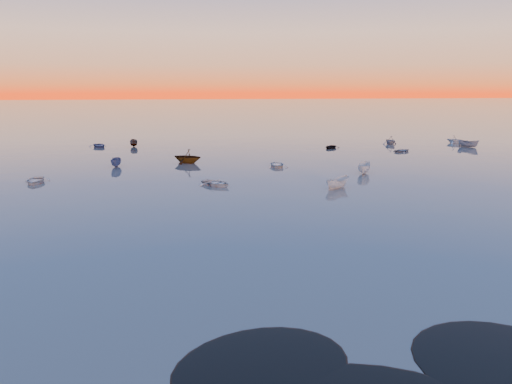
{
  "coord_description": "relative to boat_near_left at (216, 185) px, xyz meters",
  "views": [
    {
      "loc": [
        -8.45,
        -16.69,
        11.13
      ],
      "look_at": [
        -1.83,
        28.0,
        1.44
      ],
      "focal_mm": 35.0,
      "sensor_mm": 36.0,
      "label": 1
    }
  ],
  "objects": [
    {
      "name": "ground",
      "position": [
        4.79,
        61.16,
        0.0
      ],
      "size": [
        600.0,
        600.0,
        0.0
      ],
      "primitive_type": "plane",
      "color": "#625B52",
      "rests_on": "ground"
    },
    {
      "name": "moored_fleet",
      "position": [
        4.79,
        14.16,
        0.0
      ],
      "size": [
        124.0,
        58.0,
        1.2
      ],
      "primitive_type": null,
      "color": "silver",
      "rests_on": "ground"
    },
    {
      "name": "boat_near_left",
      "position": [
        0.0,
        0.0,
        0.0
      ],
      "size": [
        4.0,
        3.81,
        0.98
      ],
      "primitive_type": "imported",
      "rotation": [
        0.0,
        0.0,
        0.73
      ],
      "color": "silver",
      "rests_on": "ground"
    },
    {
      "name": "boat_near_center",
      "position": [
        13.13,
        -3.5,
        0.0
      ],
      "size": [
        3.3,
        3.8,
        1.24
      ],
      "primitive_type": "imported",
      "rotation": [
        0.0,
        0.0,
        2.18
      ],
      "color": "silver",
      "rests_on": "ground"
    }
  ]
}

